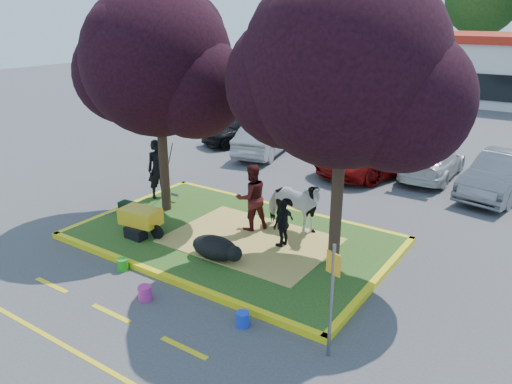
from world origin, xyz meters
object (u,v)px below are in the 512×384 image
Objects in this scene: calf at (215,248)px; wheelbarrow at (141,217)px; bucket_green at (123,265)px; bucket_blue at (243,319)px; sign_post at (332,290)px; car_black at (244,129)px; handler at (158,169)px; bucket_pink at (145,293)px; car_silver at (266,138)px; cow at (293,206)px.

wheelbarrow reaches higher than calf.
wheelbarrow is 1.82m from bucket_green.
sign_post is at bearing 3.99° from bucket_blue.
bucket_green is (0.90, -1.50, -0.50)m from wheelbarrow.
wheelbarrow is at bearing -45.03° from car_black.
calf is 11.84m from car_black.
calf is 4.33× the size of bucket_blue.
bucket_blue is at bearing -156.93° from sign_post.
handler is 6.39× the size of bucket_blue.
calf is 4.40× the size of bucket_green.
bucket_pink is 1.06× the size of bucket_blue.
bucket_blue is at bearing -30.15° from car_black.
calf is at bearing -5.74° from wheelbarrow.
sign_post is at bearing -44.58° from calf.
car_silver is at bearing 93.80° from calf.
car_silver is at bearing 146.84° from sign_post.
car_silver is (1.85, -0.99, 0.01)m from car_black.
cow reaches higher than bucket_pink.
sign_post is at bearing -84.79° from handler.
wheelbarrow reaches higher than bucket_green.
bucket_pink is (2.29, -2.12, -0.49)m from wheelbarrow.
handler is (-4.91, -0.12, 0.20)m from cow.
car_black is at bearing 111.79° from bucket_green.
car_black is 0.96× the size of car_silver.
car_silver reaches higher than bucket_pink.
car_black reaches higher than bucket_pink.
car_silver is at bearing 104.67° from bucket_green.
calf is 0.31× the size of car_black.
wheelbarrow is at bearing 137.16° from bucket_pink.
bucket_green is at bearing 176.55° from bucket_blue.
bucket_green is at bearing -43.55° from car_black.
bucket_green is at bearing 148.62° from cow.
cow is 0.43× the size of car_black.
car_black is at bearing -40.48° from car_silver.
handler is at bearing -50.05° from car_black.
sign_post is 15.45m from car_black.
bucket_green is (-5.49, 0.10, -1.21)m from sign_post.
car_black is (-6.25, 10.05, 0.27)m from calf.
handler reaches higher than wheelbarrow.
car_black is (-8.31, 11.78, 0.55)m from bucket_blue.
sign_post reaches higher than car_silver.
bucket_green is at bearing 92.34° from car_silver.
calf is at bearing 83.66° from bucket_pink.
bucket_blue is at bearing -62.04° from calf.
wheelbarrow is at bearing 126.57° from cow.
car_silver reaches higher than calf.
cow reaches higher than bucket_green.
cow reaches higher than car_black.
sign_post is 0.52× the size of car_silver.
cow reaches higher than bucket_blue.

